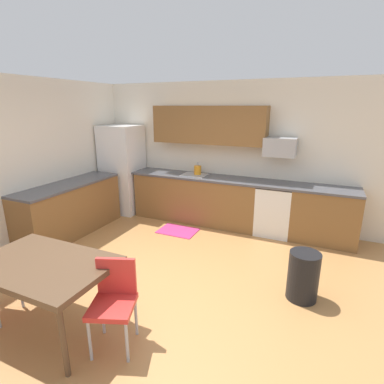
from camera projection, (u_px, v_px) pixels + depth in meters
ground_plane at (161, 285)px, 3.87m from camera, size 12.00×12.00×0.00m
wall_back at (226, 153)px, 5.81m from camera, size 5.80×0.10×2.70m
wall_left at (7, 167)px, 4.53m from camera, size 0.10×5.80×2.70m
cabinet_run_back at (196, 199)px, 5.96m from camera, size 2.49×0.60×0.90m
cabinet_run_back_right at (324, 216)px, 5.03m from camera, size 1.06×0.60×0.90m
cabinet_run_left at (71, 210)px, 5.34m from camera, size 0.60×2.00×0.90m
countertop_back at (220, 179)px, 5.63m from camera, size 4.80×0.64×0.04m
countertop_left at (68, 184)px, 5.21m from camera, size 0.64×2.00×0.04m
upper_cabinets_back at (208, 125)px, 5.59m from camera, size 2.20×0.34×0.70m
refrigerator at (123, 169)px, 6.41m from camera, size 0.76×0.70×1.86m
oven_range at (274, 209)px, 5.35m from camera, size 0.60×0.60×0.91m
microwave at (280, 147)px, 5.13m from camera, size 0.54×0.36×0.32m
sink_basin at (194, 178)px, 5.85m from camera, size 0.48×0.40×0.14m
sink_faucet at (198, 168)px, 5.96m from camera, size 0.02×0.02×0.24m
dining_table at (43, 268)px, 2.98m from camera, size 1.40×0.90×0.75m
chair_near_table at (114, 297)px, 2.81m from camera, size 0.52×0.52×0.85m
trash_bin at (303, 276)px, 3.53m from camera, size 0.36×0.36×0.60m
floor_mat at (178, 231)px, 5.54m from camera, size 0.70×0.50×0.01m
kettle at (198, 171)px, 5.83m from camera, size 0.14×0.14×0.20m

